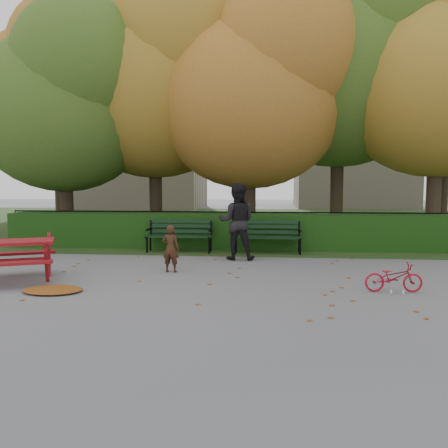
# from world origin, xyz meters

# --- Properties ---
(ground) EXTENTS (90.00, 90.00, 0.00)m
(ground) POSITION_xyz_m (0.00, 0.00, 0.00)
(ground) COLOR gray
(ground) RESTS_ON ground
(grass_strip) EXTENTS (90.00, 90.00, 0.00)m
(grass_strip) POSITION_xyz_m (0.00, 14.00, 0.01)
(grass_strip) COLOR #223D19
(grass_strip) RESTS_ON ground
(building_left) EXTENTS (10.00, 7.00, 15.00)m
(building_left) POSITION_xyz_m (-9.00, 26.00, 7.50)
(building_left) COLOR tan
(building_left) RESTS_ON ground
(building_right) EXTENTS (9.00, 6.00, 12.00)m
(building_right) POSITION_xyz_m (8.00, 28.00, 6.00)
(building_right) COLOR tan
(building_right) RESTS_ON ground
(hedge) EXTENTS (13.00, 0.90, 1.00)m
(hedge) POSITION_xyz_m (0.00, 4.50, 0.50)
(hedge) COLOR black
(hedge) RESTS_ON ground
(iron_fence) EXTENTS (14.00, 0.04, 1.02)m
(iron_fence) POSITION_xyz_m (0.00, 5.30, 0.54)
(iron_fence) COLOR black
(iron_fence) RESTS_ON ground
(tree_a) EXTENTS (5.88, 5.60, 7.48)m
(tree_a) POSITION_xyz_m (-5.19, 5.58, 4.52)
(tree_a) COLOR black
(tree_a) RESTS_ON ground
(tree_b) EXTENTS (6.72, 6.40, 8.79)m
(tree_b) POSITION_xyz_m (-2.44, 6.75, 5.40)
(tree_b) COLOR black
(tree_b) RESTS_ON ground
(tree_c) EXTENTS (6.30, 6.00, 8.00)m
(tree_c) POSITION_xyz_m (0.83, 5.96, 4.82)
(tree_c) COLOR black
(tree_c) RESTS_ON ground
(tree_d) EXTENTS (7.14, 6.80, 9.58)m
(tree_d) POSITION_xyz_m (3.88, 7.23, 5.98)
(tree_d) COLOR black
(tree_d) RESTS_ON ground
(tree_f) EXTENTS (6.93, 6.60, 9.19)m
(tree_f) POSITION_xyz_m (-7.13, 9.24, 5.69)
(tree_f) COLOR black
(tree_f) RESTS_ON ground
(bench_left) EXTENTS (1.80, 0.57, 0.88)m
(bench_left) POSITION_xyz_m (-1.30, 3.70, 0.52)
(bench_left) COLOR black
(bench_left) RESTS_ON ground
(bench_right) EXTENTS (1.80, 0.57, 0.88)m
(bench_right) POSITION_xyz_m (1.10, 3.70, 0.52)
(bench_right) COLOR black
(bench_right) RESTS_ON ground
(picnic_table) EXTENTS (2.27, 2.10, 0.89)m
(picnic_table) POSITION_xyz_m (-3.91, -0.31, 0.61)
(picnic_table) COLOR maroon
(picnic_table) RESTS_ON ground
(leaf_pile) EXTENTS (1.23, 1.06, 0.07)m
(leaf_pile) POSITION_xyz_m (-2.61, -0.95, 0.04)
(leaf_pile) COLOR brown
(leaf_pile) RESTS_ON ground
(leaf_scatter) EXTENTS (9.00, 5.70, 0.01)m
(leaf_scatter) POSITION_xyz_m (0.00, 0.30, 0.01)
(leaf_scatter) COLOR brown
(leaf_scatter) RESTS_ON ground
(child) EXTENTS (0.39, 0.28, 1.00)m
(child) POSITION_xyz_m (-0.94, 0.92, 0.50)
(child) COLOR #3B2013
(child) RESTS_ON ground
(adult) EXTENTS (0.93, 0.73, 1.88)m
(adult) POSITION_xyz_m (0.34, 2.61, 0.94)
(adult) COLOR black
(adult) RESTS_ON ground
(bicycle) EXTENTS (0.98, 0.37, 0.51)m
(bicycle) POSITION_xyz_m (3.24, -0.40, 0.26)
(bicycle) COLOR #AC0F25
(bicycle) RESTS_ON ground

